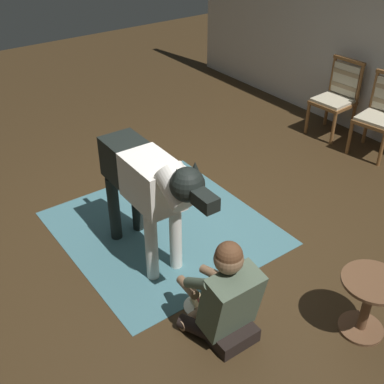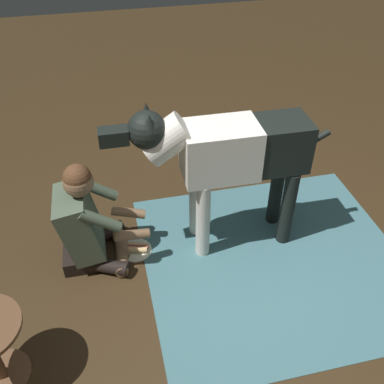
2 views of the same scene
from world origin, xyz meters
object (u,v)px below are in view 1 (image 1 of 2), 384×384
at_px(dining_chair_right_of_pair, 382,111).
at_px(person_sitting_on_floor, 226,299).
at_px(dining_chair_left_of_pair, 338,94).
at_px(hot_dog_on_plate, 199,304).
at_px(round_side_table, 368,301).
at_px(large_dog, 149,183).

distance_m(dining_chair_right_of_pair, person_sitting_on_floor, 3.54).
xyz_separation_m(dining_chair_left_of_pair, hot_dog_on_plate, (1.47, -3.35, -0.52)).
xyz_separation_m(dining_chair_left_of_pair, round_side_table, (2.39, -2.49, -0.24)).
bearing_deg(dining_chair_left_of_pair, round_side_table, -46.17).
xyz_separation_m(dining_chair_right_of_pair, large_dog, (0.09, -3.34, 0.27)).
relative_size(dining_chair_right_of_pair, person_sitting_on_floor, 1.13).
height_order(dining_chair_left_of_pair, person_sitting_on_floor, dining_chair_left_of_pair).
bearing_deg(dining_chair_right_of_pair, hot_dog_on_plate, -76.53).
bearing_deg(large_dog, dining_chair_right_of_pair, 91.58).
relative_size(person_sitting_on_floor, round_side_table, 1.72).
height_order(dining_chair_right_of_pair, large_dog, large_dog).
relative_size(dining_chair_right_of_pair, hot_dog_on_plate, 3.87).
xyz_separation_m(large_dog, round_side_table, (1.63, 0.85, -0.51)).
bearing_deg(person_sitting_on_floor, dining_chair_right_of_pair, 108.61).
distance_m(person_sitting_on_floor, round_side_table, 1.05).
bearing_deg(large_dog, dining_chair_left_of_pair, 102.90).
height_order(dining_chair_left_of_pair, hot_dog_on_plate, dining_chair_left_of_pair).
xyz_separation_m(dining_chair_left_of_pair, dining_chair_right_of_pair, (0.67, -0.00, 0.00)).
distance_m(dining_chair_right_of_pair, hot_dog_on_plate, 3.48).
bearing_deg(hot_dog_on_plate, round_side_table, 43.10).
relative_size(dining_chair_left_of_pair, person_sitting_on_floor, 1.13).
relative_size(person_sitting_on_floor, hot_dog_on_plate, 3.44).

